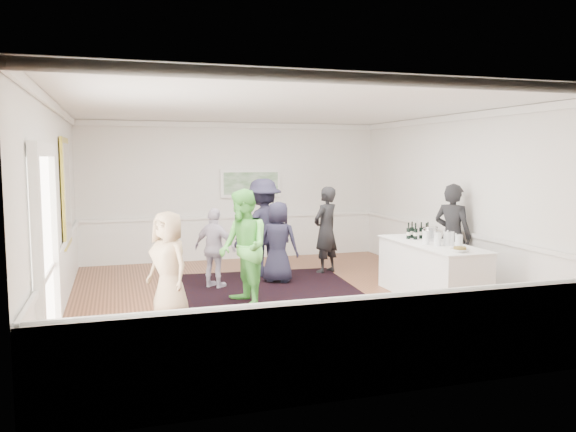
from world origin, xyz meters
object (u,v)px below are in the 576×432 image
object	(u,v)px
guest_dark_a	(263,228)
bartender	(452,236)
guest_dark_b	(326,230)
serving_table	(431,271)
guest_navy	(278,242)
guest_lilac	(215,248)
ice_bucket	(430,234)
guest_tan	(168,266)
nut_bowl	(460,249)
guest_green	(243,248)

from	to	relation	value
guest_dark_a	bartender	bearing A→B (deg)	128.26
guest_dark_b	bartender	bearing A→B (deg)	99.40
serving_table	guest_navy	bearing A→B (deg)	137.87
serving_table	guest_dark_a	distance (m)	3.48
guest_lilac	guest_dark_a	size ratio (longest dim) A/B	0.75
bartender	guest_navy	world-z (taller)	bartender
guest_navy	ice_bucket	world-z (taller)	guest_navy
guest_tan	ice_bucket	world-z (taller)	guest_tan
serving_table	ice_bucket	world-z (taller)	ice_bucket
guest_tan	nut_bowl	world-z (taller)	guest_tan
serving_table	guest_dark_a	world-z (taller)	guest_dark_a
serving_table	guest_lilac	distance (m)	3.85
guest_dark_a	nut_bowl	xyz separation A→B (m)	(2.20, -3.50, 0.00)
serving_table	guest_tan	xyz separation A→B (m)	(-4.37, 0.06, 0.33)
guest_navy	guest_dark_a	bearing A→B (deg)	-45.05
guest_dark_a	guest_dark_b	world-z (taller)	guest_dark_a
guest_navy	bartender	bearing A→B (deg)	-171.04
guest_navy	ice_bucket	xyz separation A→B (m)	(2.23, -1.73, 0.29)
nut_bowl	guest_green	bearing A→B (deg)	155.86
ice_bucket	guest_dark_b	bearing A→B (deg)	114.15
guest_tan	guest_dark_b	distance (m)	4.22
ice_bucket	guest_navy	bearing A→B (deg)	142.26
guest_navy	nut_bowl	bearing A→B (deg)	160.32
bartender	guest_lilac	world-z (taller)	bartender
guest_green	bartender	bearing A→B (deg)	82.53
guest_tan	guest_dark_b	bearing A→B (deg)	93.88
bartender	guest_navy	size ratio (longest dim) A/B	1.23
bartender	guest_lilac	size ratio (longest dim) A/B	1.30
guest_green	guest_dark_b	distance (m)	3.01
guest_green	ice_bucket	distance (m)	3.25
guest_lilac	guest_tan	bearing A→B (deg)	104.25
guest_green	guest_lilac	xyz separation A→B (m)	(-0.23, 1.36, -0.21)
guest_green	guest_tan	bearing A→B (deg)	-80.20
guest_green	guest_navy	world-z (taller)	guest_green
serving_table	bartender	world-z (taller)	bartender
guest_dark_a	ice_bucket	size ratio (longest dim) A/B	7.57
guest_green	guest_dark_a	xyz separation A→B (m)	(0.88, 2.12, 0.04)
bartender	serving_table	bearing A→B (deg)	96.06
guest_green	nut_bowl	bearing A→B (deg)	57.03
ice_bucket	bartender	bearing A→B (deg)	27.44
guest_dark_a	guest_dark_b	xyz separation A→B (m)	(1.32, -0.06, -0.09)
bartender	guest_navy	xyz separation A→B (m)	(-2.91, 1.38, -0.18)
nut_bowl	guest_dark_a	bearing A→B (deg)	122.12
guest_tan	guest_lilac	size ratio (longest dim) A/B	1.09
guest_lilac	nut_bowl	size ratio (longest dim) A/B	5.41
ice_bucket	nut_bowl	bearing A→B (deg)	-98.09
guest_tan	nut_bowl	bearing A→B (deg)	45.35
guest_tan	nut_bowl	distance (m)	4.41
guest_tan	guest_dark_a	xyz separation A→B (m)	(2.10, 2.53, 0.18)
guest_dark_a	nut_bowl	world-z (taller)	guest_dark_a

